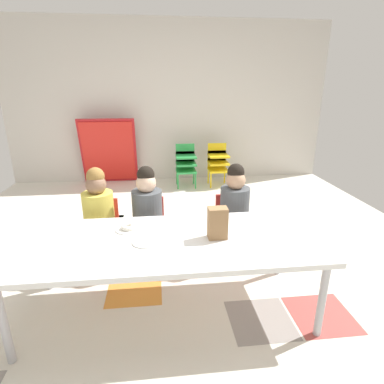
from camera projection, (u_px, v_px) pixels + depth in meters
ground_plane at (185, 258)px, 2.97m from camera, size 5.31×5.56×0.02m
back_wall at (170, 103)px, 5.17m from camera, size 5.31×0.10×2.58m
craft_table at (168, 245)px, 2.11m from camera, size 2.07×0.84×0.57m
seated_child_near_camera at (99, 209)px, 2.65m from camera, size 0.32×0.31×0.92m
seated_child_middle_seat at (147, 207)px, 2.70m from camera, size 0.32×0.31×0.92m
seated_child_far_right at (234, 204)px, 2.78m from camera, size 0.34×0.34×0.92m
kid_chair_green_stack at (186, 162)px, 5.00m from camera, size 0.32×0.30×0.68m
kid_chair_yellow_stack at (218, 161)px, 5.06m from camera, size 0.32×0.30×0.68m
folded_activity_table at (109, 151)px, 5.12m from camera, size 0.90×0.29×1.09m
paper_bag_brown at (218, 223)px, 2.09m from camera, size 0.13×0.09×0.22m
paper_plate_near_edge at (128, 229)px, 2.25m from camera, size 0.18×0.18×0.01m
paper_plate_center_table at (146, 242)px, 2.06m from camera, size 0.18×0.18×0.01m
donut_powdered_on_plate at (128, 227)px, 2.24m from camera, size 0.10×0.10×0.03m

